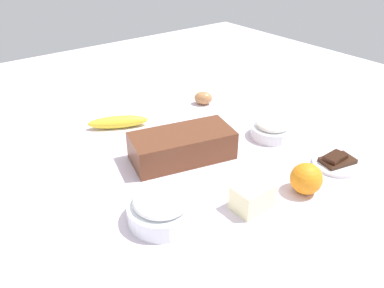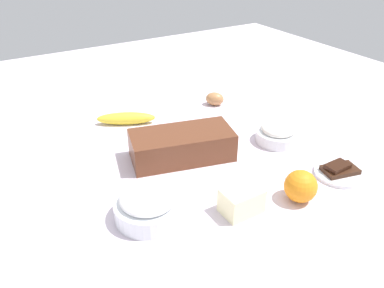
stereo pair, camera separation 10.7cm
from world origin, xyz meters
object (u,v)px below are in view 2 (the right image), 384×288
object	(u,v)px
sugar_bowl	(148,204)
orange_fruit	(301,186)
chocolate_plate	(339,172)
butter_block	(241,201)
egg_near_butter	(215,99)
loaf_pan	(182,145)
banana	(126,118)
flour_bowl	(278,133)

from	to	relation	value
sugar_bowl	orange_fruit	distance (m)	0.36
sugar_bowl	chocolate_plate	size ratio (longest dim) A/B	1.18
butter_block	chocolate_plate	world-z (taller)	butter_block
orange_fruit	egg_near_butter	bearing A→B (deg)	-103.26
orange_fruit	egg_near_butter	distance (m)	0.57
butter_block	egg_near_butter	bearing A→B (deg)	-117.93
loaf_pan	orange_fruit	world-z (taller)	loaf_pan
sugar_bowl	banana	world-z (taller)	sugar_bowl
flour_bowl	butter_block	size ratio (longest dim) A/B	1.45
butter_block	egg_near_butter	size ratio (longest dim) A/B	1.38
banana	chocolate_plate	xyz separation A→B (m)	(-0.36, 0.56, -0.01)
loaf_pan	banana	world-z (taller)	loaf_pan
loaf_pan	egg_near_butter	distance (m)	0.38
chocolate_plate	loaf_pan	bearing A→B (deg)	-42.66
loaf_pan	sugar_bowl	xyz separation A→B (m)	(0.19, 0.18, -0.01)
loaf_pan	sugar_bowl	bearing A→B (deg)	58.11
banana	orange_fruit	xyz separation A→B (m)	(-0.20, 0.58, 0.02)
banana	egg_near_butter	size ratio (longest dim) A/B	2.91
butter_block	chocolate_plate	distance (m)	0.31
loaf_pan	egg_near_butter	size ratio (longest dim) A/B	4.65
loaf_pan	flour_bowl	world-z (taller)	loaf_pan
orange_fruit	butter_block	distance (m)	0.15
banana	orange_fruit	bearing A→B (deg)	109.01
butter_block	egg_near_butter	world-z (taller)	butter_block
flour_bowl	egg_near_butter	size ratio (longest dim) A/B	2.00
egg_near_butter	chocolate_plate	distance (m)	0.54
butter_block	flour_bowl	bearing A→B (deg)	-144.99
flour_bowl	orange_fruit	xyz separation A→B (m)	(0.15, 0.24, 0.01)
orange_fruit	butter_block	world-z (taller)	orange_fruit
loaf_pan	sugar_bowl	world-z (taller)	loaf_pan
loaf_pan	egg_near_butter	bearing A→B (deg)	-123.72
banana	orange_fruit	distance (m)	0.62
sugar_bowl	butter_block	distance (m)	0.21
loaf_pan	orange_fruit	bearing A→B (deg)	129.60
flour_bowl	banana	size ratio (longest dim) A/B	0.69
egg_near_butter	butter_block	bearing A→B (deg)	62.07
loaf_pan	orange_fruit	size ratio (longest dim) A/B	3.89
loaf_pan	chocolate_plate	distance (m)	0.42
banana	chocolate_plate	world-z (taller)	banana
flour_bowl	banana	bearing A→B (deg)	-44.58
sugar_bowl	chocolate_plate	world-z (taller)	sugar_bowl
chocolate_plate	sugar_bowl	bearing A→B (deg)	-11.95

